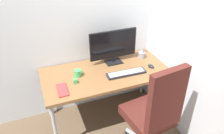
{
  "coord_description": "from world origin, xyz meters",
  "views": [
    {
      "loc": [
        -0.75,
        -2.12,
        2.18
      ],
      "look_at": [
        0.05,
        -0.08,
        0.83
      ],
      "focal_mm": 35.42,
      "sensor_mm": 36.0,
      "label": 1
    }
  ],
  "objects": [
    {
      "name": "notebook",
      "position": [
        -0.56,
        -0.18,
        0.74
      ],
      "size": [
        0.11,
        0.24,
        0.01
      ],
      "primitive_type": "cube",
      "rotation": [
        0.0,
        0.0,
        -0.03
      ],
      "color": "#B23333",
      "rests_on": "desk"
    },
    {
      "name": "keyboard",
      "position": [
        0.21,
        -0.14,
        0.75
      ],
      "size": [
        0.48,
        0.14,
        0.03
      ],
      "color": "black",
      "rests_on": "desk"
    },
    {
      "name": "pen_holder",
      "position": [
        0.57,
        0.15,
        0.78
      ],
      "size": [
        0.09,
        0.09,
        0.15
      ],
      "color": "gray",
      "rests_on": "desk"
    },
    {
      "name": "office_chair",
      "position": [
        0.26,
        -0.72,
        0.62
      ],
      "size": [
        0.56,
        0.57,
        1.2
      ],
      "color": "black",
      "rests_on": "ground_plane"
    },
    {
      "name": "mouse",
      "position": [
        0.56,
        -0.11,
        0.75
      ],
      "size": [
        0.08,
        0.1,
        0.03
      ],
      "primitive_type": "ellipsoid",
      "rotation": [
        0.0,
        0.0,
        0.33
      ],
      "color": "black",
      "rests_on": "desk"
    },
    {
      "name": "desk_clamp_accessory",
      "position": [
        -0.4,
        -0.09,
        0.76
      ],
      "size": [
        0.04,
        0.04,
        0.05
      ],
      "primitive_type": "cube",
      "color": "#3FAD59",
      "rests_on": "desk"
    },
    {
      "name": "ground_plane",
      "position": [
        0.0,
        0.0,
        0.0
      ],
      "size": [
        8.0,
        8.0,
        0.0
      ],
      "primitive_type": "plane",
      "color": "brown"
    },
    {
      "name": "desk",
      "position": [
        0.0,
        0.0,
        0.68
      ],
      "size": [
        1.52,
        0.75,
        0.73
      ],
      "color": "brown",
      "rests_on": "ground_plane"
    },
    {
      "name": "wall_back",
      "position": [
        0.0,
        0.41,
        1.4
      ],
      "size": [
        3.2,
        0.04,
        2.8
      ],
      "primitive_type": "cube",
      "color": "silver",
      "rests_on": "ground_plane"
    },
    {
      "name": "coffee_mug",
      "position": [
        -0.34,
        0.03,
        0.78
      ],
      "size": [
        0.11,
        0.08,
        0.08
      ],
      "color": "#3FAD59",
      "rests_on": "desk"
    },
    {
      "name": "monitor",
      "position": [
        0.18,
        0.19,
        0.97
      ],
      "size": [
        0.61,
        0.17,
        0.43
      ],
      "color": "black",
      "rests_on": "desk"
    },
    {
      "name": "wall_side_right",
      "position": [
        0.79,
        -0.24,
        1.4
      ],
      "size": [
        0.04,
        2.43,
        2.8
      ],
      "primitive_type": "cube",
      "color": "silver",
      "rests_on": "ground_plane"
    }
  ]
}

